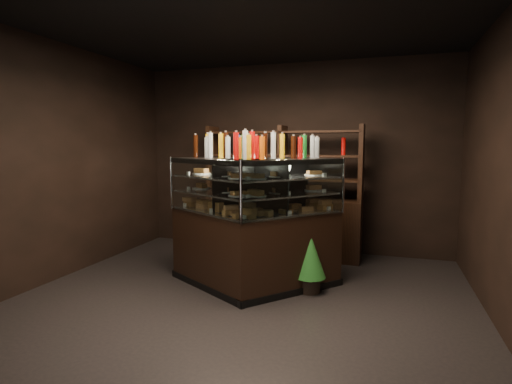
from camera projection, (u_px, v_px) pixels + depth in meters
ground at (238, 305)px, 4.28m from camera, size 5.00×5.00×0.00m
room_shell at (237, 122)px, 4.06m from camera, size 5.02×5.02×3.01m
display_case at (252, 244)px, 4.82m from camera, size 2.16×1.55×1.56m
food_display at (252, 191)px, 4.74m from camera, size 1.75×1.08×0.48m
bottles_top at (252, 146)px, 4.68m from camera, size 1.57×0.94×0.30m
potted_conifer at (310, 255)px, 4.61m from camera, size 0.36×0.36×0.78m
back_shelving at (282, 217)px, 6.16m from camera, size 2.40×0.46×2.00m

